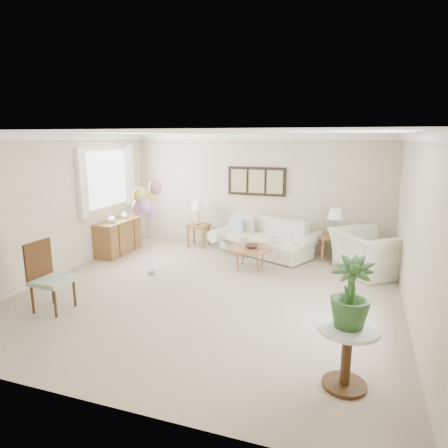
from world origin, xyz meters
name	(u,v)px	position (x,y,z in m)	size (l,w,h in m)	color
ground_plane	(210,293)	(0.00, 0.00, 0.00)	(6.00, 6.00, 0.00)	#A0937F
room_shell	(205,195)	(-0.11, 0.09, 1.63)	(6.04, 6.04, 2.60)	beige
wall_art_triptych	(257,181)	(0.00, 2.96, 1.55)	(1.35, 0.06, 0.65)	black
sofa	(266,240)	(0.36, 2.48, 0.32)	(2.48, 1.57, 0.80)	beige
end_table_left	(199,228)	(-1.31, 2.64, 0.44)	(0.48, 0.44, 0.53)	brown
end_table_right	(334,239)	(1.79, 2.51, 0.46)	(0.51, 0.46, 0.55)	brown
lamp_left	(198,206)	(-1.31, 2.64, 0.96)	(0.32, 0.32, 0.56)	gray
lamp_right	(335,215)	(1.79, 2.51, 0.98)	(0.32, 0.32, 0.56)	gray
coffee_table	(250,249)	(0.29, 1.43, 0.39)	(0.85, 0.85, 0.43)	#95623A
decor_bowl	(252,246)	(0.32, 1.40, 0.46)	(0.27, 0.27, 0.07)	#332622
armchair	(369,253)	(2.47, 1.88, 0.41)	(1.26, 1.10, 0.82)	beige
side_table	(347,342)	(2.23, -1.93, 0.51)	(0.63, 0.63, 0.68)	silver
potted_plant	(350,293)	(2.23, -1.93, 1.04)	(0.40, 0.40, 0.72)	#235321
accent_chair	(48,275)	(-2.04, -1.39, 0.54)	(0.52, 0.52, 1.05)	gray
credenza	(118,237)	(-2.76, 1.50, 0.37)	(0.46, 1.20, 0.74)	brown
vase_white	(112,219)	(-2.74, 1.27, 0.83)	(0.18, 0.18, 0.18)	white
vase_sage	(125,215)	(-2.74, 1.76, 0.83)	(0.17, 0.17, 0.17)	beige
balloon_cluster	(147,201)	(-1.40, 0.47, 1.40)	(0.48, 0.47, 1.79)	gray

